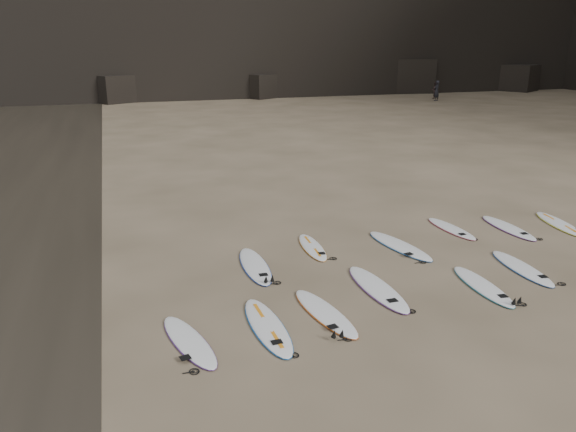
% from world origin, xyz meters
% --- Properties ---
extents(ground, '(240.00, 240.00, 0.00)m').
position_xyz_m(ground, '(0.00, 0.00, 0.00)').
color(ground, '#897559').
rests_on(ground, ground).
extents(surfboard_0, '(0.70, 2.64, 0.09)m').
position_xyz_m(surfboard_0, '(-3.74, -0.81, 0.05)').
color(surfboard_0, white).
rests_on(surfboard_0, ground).
extents(surfboard_1, '(0.96, 2.57, 0.09)m').
position_xyz_m(surfboard_1, '(-2.40, -0.60, 0.05)').
color(surfboard_1, white).
rests_on(surfboard_1, ground).
extents(surfboard_2, '(0.72, 2.78, 0.10)m').
position_xyz_m(surfboard_2, '(-0.77, 0.18, 0.05)').
color(surfboard_2, white).
rests_on(surfboard_2, ground).
extents(surfboard_3, '(0.75, 2.47, 0.09)m').
position_xyz_m(surfboard_3, '(1.69, -0.45, 0.04)').
color(surfboard_3, white).
rests_on(surfboard_3, ground).
extents(surfboard_4, '(0.80, 2.52, 0.09)m').
position_xyz_m(surfboard_4, '(3.34, 0.18, 0.04)').
color(surfboard_4, white).
rests_on(surfboard_4, ground).
extents(surfboard_5, '(0.73, 2.64, 0.09)m').
position_xyz_m(surfboard_5, '(-3.19, 2.40, 0.05)').
color(surfboard_5, white).
rests_on(surfboard_5, ground).
extents(surfboard_6, '(0.70, 2.25, 0.08)m').
position_xyz_m(surfboard_6, '(-1.29, 3.25, 0.04)').
color(surfboard_6, white).
rests_on(surfboard_6, ground).
extents(surfboard_7, '(1.10, 2.78, 0.10)m').
position_xyz_m(surfboard_7, '(1.11, 2.58, 0.05)').
color(surfboard_7, white).
rests_on(surfboard_7, ground).
extents(surfboard_8, '(0.68, 2.31, 0.08)m').
position_xyz_m(surfboard_8, '(3.39, 3.47, 0.04)').
color(surfboard_8, white).
rests_on(surfboard_8, ground).
extents(surfboard_9, '(0.68, 2.54, 0.09)m').
position_xyz_m(surfboard_9, '(5.12, 3.00, 0.05)').
color(surfboard_9, white).
rests_on(surfboard_9, ground).
extents(surfboard_10, '(1.13, 2.64, 0.09)m').
position_xyz_m(surfboard_10, '(6.94, 2.83, 0.05)').
color(surfboard_10, white).
rests_on(surfboard_10, ground).
extents(surfboard_11, '(1.11, 2.42, 0.08)m').
position_xyz_m(surfboard_11, '(-5.37, -0.91, 0.04)').
color(surfboard_11, white).
rests_on(surfboard_11, ground).
extents(person_a, '(0.82, 0.72, 1.90)m').
position_xyz_m(person_a, '(23.43, 36.87, 0.95)').
color(person_a, black).
rests_on(person_a, ground).
extents(person_b, '(0.96, 0.86, 1.62)m').
position_xyz_m(person_b, '(24.44, 38.76, 0.81)').
color(person_b, black).
rests_on(person_b, ground).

